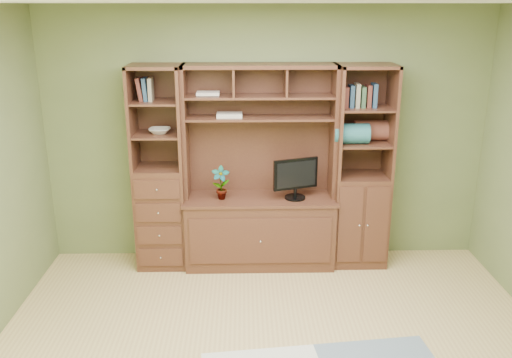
{
  "coord_description": "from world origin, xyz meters",
  "views": [
    {
      "loc": [
        -0.23,
        -3.41,
        2.59
      ],
      "look_at": [
        -0.12,
        1.2,
        1.1
      ],
      "focal_mm": 38.0,
      "sensor_mm": 36.0,
      "label": 1
    }
  ],
  "objects_px": {
    "center_hutch": "(260,170)",
    "right_tower": "(362,168)",
    "left_tower": "(160,169)",
    "monitor": "(296,171)"
  },
  "relations": [
    {
      "from": "center_hutch",
      "to": "right_tower",
      "type": "distance_m",
      "value": 1.03
    },
    {
      "from": "left_tower",
      "to": "right_tower",
      "type": "xyz_separation_m",
      "value": [
        2.02,
        0.0,
        0.0
      ]
    },
    {
      "from": "center_hutch",
      "to": "left_tower",
      "type": "height_order",
      "value": "same"
    },
    {
      "from": "monitor",
      "to": "right_tower",
      "type": "bearing_deg",
      "value": -12.91
    },
    {
      "from": "center_hutch",
      "to": "left_tower",
      "type": "distance_m",
      "value": 1.0
    },
    {
      "from": "left_tower",
      "to": "monitor",
      "type": "bearing_deg",
      "value": -3.17
    },
    {
      "from": "right_tower",
      "to": "center_hutch",
      "type": "bearing_deg",
      "value": -177.77
    },
    {
      "from": "center_hutch",
      "to": "right_tower",
      "type": "bearing_deg",
      "value": 2.23
    },
    {
      "from": "right_tower",
      "to": "monitor",
      "type": "xyz_separation_m",
      "value": [
        -0.67,
        -0.07,
        -0.01
      ]
    },
    {
      "from": "center_hutch",
      "to": "monitor",
      "type": "distance_m",
      "value": 0.36
    }
  ]
}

